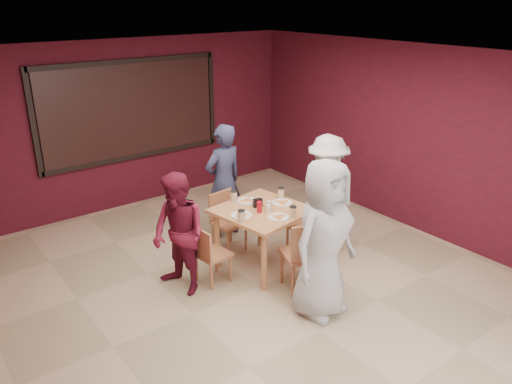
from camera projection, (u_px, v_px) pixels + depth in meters
floor at (258, 287)px, 6.30m from camera, size 7.00×7.00×0.00m
window_blinds at (132, 110)px, 8.24m from camera, size 3.00×0.02×1.50m
dining_table at (262, 217)px, 6.53m from camera, size 1.22×1.22×0.99m
chair_front at (305, 252)px, 5.99m from camera, size 0.60×0.60×0.97m
chair_back at (226, 218)px, 7.10m from camera, size 0.45×0.45×0.85m
chair_left at (209, 252)px, 6.22m from camera, size 0.41×0.41×0.79m
chair_right at (310, 220)px, 6.93m from camera, size 0.57×0.57×0.90m
diner_front at (324, 239)px, 5.49m from camera, size 0.98×0.71×1.85m
diner_back at (224, 181)px, 7.37m from camera, size 0.66×0.46×1.73m
diner_left at (179, 235)px, 5.97m from camera, size 0.69×0.83×1.52m
diner_right at (327, 191)px, 7.15m from camera, size 0.92×1.20×1.64m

